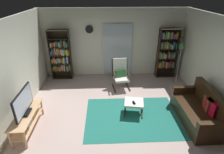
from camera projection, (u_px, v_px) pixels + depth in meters
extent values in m
plane|color=#BBA29B|center=(119.00, 118.00, 5.06)|extent=(7.02, 7.02, 0.00)
cube|color=silver|center=(114.00, 43.00, 7.09)|extent=(5.60, 0.06, 2.60)
cube|color=silver|center=(7.00, 78.00, 4.38)|extent=(0.06, 6.00, 2.60)
cube|color=silver|center=(118.00, 50.00, 7.15)|extent=(1.10, 0.01, 2.00)
cube|color=#216F62|center=(132.00, 117.00, 5.12)|extent=(2.57, 1.90, 0.01)
cube|color=tan|center=(26.00, 114.00, 4.46)|extent=(0.41, 1.33, 0.02)
cube|color=tan|center=(28.00, 122.00, 4.58)|extent=(0.37, 1.27, 0.02)
cylinder|color=tan|center=(25.00, 140.00, 4.03)|extent=(0.05, 0.05, 0.48)
cylinder|color=tan|center=(42.00, 107.00, 5.13)|extent=(0.05, 0.05, 0.48)
cylinder|color=tan|center=(11.00, 141.00, 4.01)|extent=(0.05, 0.05, 0.48)
cylinder|color=tan|center=(30.00, 107.00, 5.12)|extent=(0.05, 0.05, 0.48)
cube|color=silver|center=(26.00, 124.00, 4.44)|extent=(0.25, 0.28, 0.07)
cube|color=black|center=(26.00, 112.00, 4.45)|extent=(0.20, 0.32, 0.05)
cube|color=black|center=(23.00, 102.00, 4.31)|extent=(0.04, 0.98, 0.56)
cube|color=silver|center=(24.00, 102.00, 4.31)|extent=(0.01, 0.92, 0.51)
cube|color=black|center=(51.00, 55.00, 6.89)|extent=(0.02, 0.30, 1.89)
cube|color=black|center=(70.00, 55.00, 6.92)|extent=(0.02, 0.30, 1.89)
cube|color=black|center=(61.00, 54.00, 7.03)|extent=(0.76, 0.02, 1.89)
cube|color=black|center=(63.00, 77.00, 7.32)|extent=(0.72, 0.28, 0.02)
cube|color=black|center=(63.00, 70.00, 7.19)|extent=(0.72, 0.28, 0.02)
cube|color=black|center=(62.00, 63.00, 7.05)|extent=(0.72, 0.28, 0.02)
cube|color=black|center=(61.00, 55.00, 6.91)|extent=(0.72, 0.28, 0.02)
cube|color=black|center=(59.00, 47.00, 6.77)|extent=(0.72, 0.28, 0.02)
cube|color=black|center=(58.00, 39.00, 6.63)|extent=(0.72, 0.28, 0.02)
cube|color=black|center=(57.00, 30.00, 6.50)|extent=(0.72, 0.28, 0.02)
cube|color=olive|center=(54.00, 69.00, 7.15)|extent=(0.04, 0.18, 0.15)
cube|color=#3A8F4E|center=(54.00, 67.00, 7.13)|extent=(0.02, 0.13, 0.25)
cube|color=#397F49|center=(55.00, 68.00, 7.14)|extent=(0.03, 0.14, 0.19)
cube|color=olive|center=(56.00, 68.00, 7.13)|extent=(0.02, 0.22, 0.22)
cube|color=red|center=(57.00, 68.00, 7.12)|extent=(0.04, 0.18, 0.18)
cube|color=#429050|center=(59.00, 68.00, 7.14)|extent=(0.03, 0.12, 0.17)
cube|color=#2E8441|center=(60.00, 67.00, 7.14)|extent=(0.02, 0.18, 0.25)
cube|color=orange|center=(60.00, 69.00, 7.13)|extent=(0.03, 0.18, 0.15)
cube|color=brown|center=(61.00, 68.00, 7.12)|extent=(0.02, 0.11, 0.21)
cube|color=beige|center=(62.00, 68.00, 7.15)|extent=(0.03, 0.14, 0.21)
cube|color=#89488A|center=(63.00, 67.00, 7.13)|extent=(0.03, 0.11, 0.24)
cube|color=red|center=(64.00, 67.00, 7.14)|extent=(0.03, 0.16, 0.23)
cube|color=beige|center=(65.00, 67.00, 7.11)|extent=(0.02, 0.19, 0.26)
cube|color=black|center=(66.00, 68.00, 7.15)|extent=(0.04, 0.17, 0.20)
cube|color=#2D7B52|center=(67.00, 67.00, 7.13)|extent=(0.02, 0.18, 0.26)
cube|color=#589496|center=(68.00, 68.00, 7.14)|extent=(0.04, 0.21, 0.18)
cube|color=#BF362C|center=(69.00, 68.00, 7.17)|extent=(0.02, 0.11, 0.18)
cube|color=gold|center=(70.00, 67.00, 7.14)|extent=(0.02, 0.13, 0.25)
cube|color=brown|center=(70.00, 68.00, 7.15)|extent=(0.02, 0.11, 0.17)
cube|color=gold|center=(53.00, 61.00, 6.98)|extent=(0.04, 0.16, 0.16)
cube|color=#913583|center=(54.00, 60.00, 6.98)|extent=(0.04, 0.13, 0.23)
cube|color=#A9962F|center=(55.00, 60.00, 6.97)|extent=(0.03, 0.11, 0.22)
cube|color=red|center=(55.00, 61.00, 6.99)|extent=(0.02, 0.20, 0.19)
cube|color=gold|center=(57.00, 61.00, 7.00)|extent=(0.04, 0.24, 0.17)
cube|color=teal|center=(58.00, 60.00, 6.99)|extent=(0.04, 0.14, 0.19)
cube|color=beige|center=(59.00, 60.00, 7.00)|extent=(0.03, 0.12, 0.19)
cube|color=teal|center=(60.00, 61.00, 7.01)|extent=(0.04, 0.13, 0.16)
cube|color=#447C3E|center=(61.00, 60.00, 7.01)|extent=(0.02, 0.12, 0.20)
cube|color=red|center=(62.00, 60.00, 7.00)|extent=(0.03, 0.18, 0.21)
cube|color=#3C7F4C|center=(63.00, 61.00, 6.99)|extent=(0.03, 0.19, 0.17)
cube|color=gold|center=(64.00, 60.00, 6.99)|extent=(0.04, 0.21, 0.24)
cube|color=#2D58A2|center=(65.00, 60.00, 7.00)|extent=(0.04, 0.22, 0.23)
cube|color=#275EA5|center=(67.00, 60.00, 6.99)|extent=(0.03, 0.10, 0.22)
cube|color=beige|center=(68.00, 60.00, 6.98)|extent=(0.04, 0.20, 0.27)
cube|color=#212734|center=(69.00, 60.00, 6.99)|extent=(0.04, 0.19, 0.25)
cube|color=#2E66AD|center=(51.00, 53.00, 6.86)|extent=(0.04, 0.20, 0.16)
cube|color=#3760A7|center=(52.00, 52.00, 6.85)|extent=(0.03, 0.18, 0.26)
cube|color=#884499|center=(53.00, 52.00, 6.86)|extent=(0.03, 0.11, 0.21)
cube|color=brown|center=(54.00, 52.00, 6.85)|extent=(0.02, 0.19, 0.24)
cube|color=gold|center=(55.00, 52.00, 6.84)|extent=(0.04, 0.11, 0.27)
cube|color=#87478C|center=(57.00, 53.00, 6.88)|extent=(0.04, 0.19, 0.15)
cube|color=#C2B09F|center=(58.00, 52.00, 6.83)|extent=(0.02, 0.19, 0.27)
cube|color=olive|center=(59.00, 52.00, 6.86)|extent=(0.04, 0.11, 0.25)
cube|color=red|center=(60.00, 52.00, 6.86)|extent=(0.04, 0.12, 0.23)
cube|color=beige|center=(61.00, 52.00, 6.85)|extent=(0.04, 0.10, 0.22)
cube|color=teal|center=(63.00, 52.00, 6.87)|extent=(0.03, 0.24, 0.25)
cube|color=beige|center=(64.00, 52.00, 6.84)|extent=(0.03, 0.22, 0.23)
cube|color=#3C8D4A|center=(65.00, 52.00, 6.88)|extent=(0.04, 0.18, 0.23)
cube|color=olive|center=(66.00, 52.00, 6.85)|extent=(0.04, 0.14, 0.21)
cube|color=gold|center=(67.00, 52.00, 6.86)|extent=(0.04, 0.24, 0.23)
cube|color=orange|center=(69.00, 53.00, 6.87)|extent=(0.03, 0.14, 0.18)
cube|color=teal|center=(50.00, 44.00, 6.73)|extent=(0.03, 0.12, 0.18)
cube|color=beige|center=(51.00, 45.00, 6.70)|extent=(0.03, 0.21, 0.16)
cube|color=olive|center=(52.00, 45.00, 6.71)|extent=(0.02, 0.15, 0.16)
cube|color=#C33B31|center=(54.00, 45.00, 6.73)|extent=(0.04, 0.14, 0.16)
cube|color=gold|center=(55.00, 45.00, 6.73)|extent=(0.03, 0.16, 0.17)
cube|color=brown|center=(56.00, 45.00, 6.74)|extent=(0.02, 0.23, 0.16)
cube|color=#2A65AA|center=(57.00, 44.00, 6.71)|extent=(0.04, 0.13, 0.22)
cube|color=#19242C|center=(58.00, 44.00, 6.74)|extent=(0.03, 0.22, 0.20)
cube|color=teal|center=(59.00, 44.00, 6.74)|extent=(0.04, 0.23, 0.19)
cube|color=#A09132|center=(60.00, 45.00, 6.72)|extent=(0.04, 0.21, 0.17)
cube|color=gold|center=(61.00, 43.00, 6.70)|extent=(0.02, 0.11, 0.26)
cube|color=#292931|center=(62.00, 43.00, 6.71)|extent=(0.03, 0.23, 0.25)
cube|color=beige|center=(64.00, 44.00, 6.73)|extent=(0.04, 0.10, 0.20)
cube|color=#3B7D50|center=(65.00, 44.00, 6.72)|extent=(0.04, 0.23, 0.24)
cube|color=teal|center=(67.00, 45.00, 6.76)|extent=(0.04, 0.22, 0.16)
cube|color=#C33433|center=(68.00, 44.00, 6.75)|extent=(0.02, 0.14, 0.17)
cube|color=black|center=(158.00, 54.00, 7.04)|extent=(0.02, 0.30, 1.91)
cube|color=black|center=(176.00, 53.00, 7.07)|extent=(0.02, 0.30, 1.91)
cube|color=black|center=(166.00, 52.00, 7.18)|extent=(0.74, 0.02, 1.91)
cube|color=black|center=(164.00, 76.00, 7.47)|extent=(0.70, 0.28, 0.02)
cube|color=black|center=(165.00, 67.00, 7.30)|extent=(0.70, 0.28, 0.02)
cube|color=black|center=(166.00, 58.00, 7.14)|extent=(0.70, 0.28, 0.02)
cube|color=black|center=(168.00, 49.00, 6.97)|extent=(0.70, 0.28, 0.02)
cube|color=black|center=(169.00, 39.00, 6.80)|extent=(0.70, 0.28, 0.02)
cube|color=black|center=(170.00, 29.00, 6.64)|extent=(0.70, 0.28, 0.02)
cube|color=beige|center=(157.00, 64.00, 7.24)|extent=(0.03, 0.15, 0.26)
cube|color=orange|center=(159.00, 65.00, 7.24)|extent=(0.03, 0.16, 0.16)
cube|color=orange|center=(160.00, 64.00, 7.22)|extent=(0.03, 0.18, 0.25)
cube|color=brown|center=(161.00, 65.00, 7.23)|extent=(0.04, 0.22, 0.23)
cube|color=#A89C3E|center=(162.00, 64.00, 7.24)|extent=(0.03, 0.10, 0.25)
cube|color=#598DA0|center=(163.00, 64.00, 7.25)|extent=(0.03, 0.20, 0.26)
cube|color=#BF3835|center=(164.00, 65.00, 7.27)|extent=(0.02, 0.11, 0.18)
cube|color=red|center=(165.00, 65.00, 7.24)|extent=(0.04, 0.16, 0.17)
cube|color=beige|center=(166.00, 64.00, 7.25)|extent=(0.02, 0.22, 0.23)
cube|color=red|center=(167.00, 65.00, 7.26)|extent=(0.03, 0.20, 0.15)
cube|color=red|center=(168.00, 64.00, 7.24)|extent=(0.04, 0.13, 0.23)
cube|color=#448153|center=(169.00, 65.00, 7.28)|extent=(0.04, 0.18, 0.20)
cube|color=brown|center=(170.00, 64.00, 7.27)|extent=(0.03, 0.11, 0.25)
cube|color=brown|center=(171.00, 65.00, 7.29)|extent=(0.03, 0.18, 0.16)
cube|color=#C13831|center=(172.00, 64.00, 7.25)|extent=(0.02, 0.11, 0.24)
cube|color=#589096|center=(173.00, 64.00, 7.27)|extent=(0.03, 0.24, 0.21)
cube|color=orange|center=(159.00, 55.00, 7.08)|extent=(0.04, 0.16, 0.24)
cube|color=teal|center=(160.00, 55.00, 7.04)|extent=(0.03, 0.19, 0.27)
cube|color=#A69C33|center=(161.00, 55.00, 7.06)|extent=(0.04, 0.18, 0.24)
cube|color=#337B52|center=(162.00, 56.00, 7.11)|extent=(0.03, 0.21, 0.15)
cube|color=#5BA0A4|center=(163.00, 56.00, 7.09)|extent=(0.04, 0.21, 0.19)
cube|color=gold|center=(164.00, 55.00, 7.09)|extent=(0.02, 0.18, 0.22)
cube|color=gold|center=(165.00, 56.00, 7.09)|extent=(0.03, 0.23, 0.17)
cube|color=beige|center=(166.00, 56.00, 7.09)|extent=(0.03, 0.15, 0.15)
cube|color=black|center=(167.00, 55.00, 7.07)|extent=(0.03, 0.11, 0.27)
cube|color=#3958B2|center=(167.00, 56.00, 7.11)|extent=(0.02, 0.10, 0.15)
cube|color=orange|center=(169.00, 55.00, 7.09)|extent=(0.03, 0.17, 0.27)
cube|color=purple|center=(169.00, 56.00, 7.10)|extent=(0.03, 0.20, 0.17)
cube|color=brown|center=(171.00, 56.00, 7.08)|extent=(0.04, 0.14, 0.21)
cube|color=#318753|center=(172.00, 55.00, 7.07)|extent=(0.03, 0.22, 0.25)
cube|color=red|center=(172.00, 56.00, 7.12)|extent=(0.04, 0.17, 0.16)
cube|color=beige|center=(174.00, 56.00, 7.09)|extent=(0.02, 0.15, 0.18)
cube|color=#5C96A1|center=(174.00, 55.00, 7.11)|extent=(0.04, 0.13, 0.23)
cube|color=#2B2C1C|center=(160.00, 45.00, 6.90)|extent=(0.03, 0.21, 0.25)
cube|color=teal|center=(161.00, 46.00, 6.92)|extent=(0.03, 0.13, 0.22)
cube|color=gold|center=(162.00, 46.00, 6.91)|extent=(0.03, 0.19, 0.24)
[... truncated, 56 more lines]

